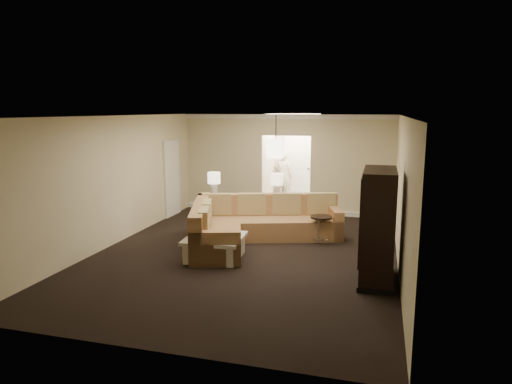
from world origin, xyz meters
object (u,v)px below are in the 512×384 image
(person, at_px, (283,173))
(drink_table, at_px, (321,224))
(armoire, at_px, (377,228))
(sectional_sofa, at_px, (252,225))
(console_table, at_px, (245,209))
(coffee_table, at_px, (215,247))

(person, bearing_deg, drink_table, 111.65)
(armoire, relative_size, person, 1.07)
(armoire, bearing_deg, sectional_sofa, 148.27)
(sectional_sofa, xyz_separation_m, console_table, (-0.51, 1.15, 0.07))
(armoire, height_order, drink_table, armoire)
(drink_table, xyz_separation_m, person, (-1.80, 4.40, 0.47))
(console_table, bearing_deg, sectional_sofa, -73.20)
(sectional_sofa, bearing_deg, person, 76.10)
(coffee_table, bearing_deg, sectional_sofa, 72.40)
(sectional_sofa, bearing_deg, drink_table, -4.32)
(coffee_table, bearing_deg, person, 89.10)
(sectional_sofa, distance_m, coffee_table, 1.36)
(armoire, xyz_separation_m, drink_table, (-1.20, 2.02, -0.50))
(sectional_sofa, height_order, drink_table, sectional_sofa)
(person, bearing_deg, sectional_sofa, 93.14)
(coffee_table, height_order, person, person)
(coffee_table, relative_size, person, 0.65)
(sectional_sofa, height_order, coffee_table, sectional_sofa)
(armoire, bearing_deg, person, 115.09)
(person, bearing_deg, coffee_table, 88.47)
(drink_table, bearing_deg, armoire, -59.20)
(sectional_sofa, height_order, console_table, sectional_sofa)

